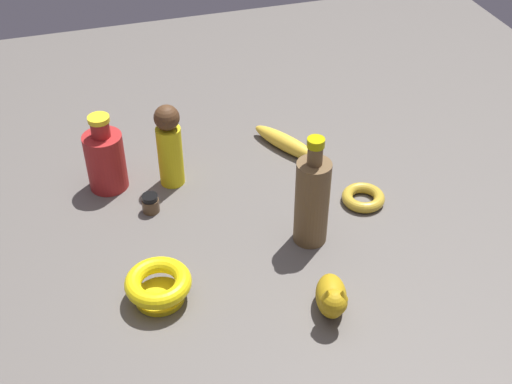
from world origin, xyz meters
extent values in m
plane|color=#5B5651|center=(0.00, 0.00, 0.00)|extent=(2.00, 2.00, 0.00)
ellipsoid|color=#B68E14|center=(0.06, -0.25, 0.03)|extent=(0.08, 0.10, 0.06)
sphere|color=#B68E14|center=(0.05, -0.28, 0.05)|extent=(0.05, 0.05, 0.05)
cone|color=#B68E14|center=(0.06, -0.29, 0.07)|extent=(0.02, 0.02, 0.02)
cone|color=#B68E14|center=(0.04, -0.28, 0.07)|extent=(0.02, 0.02, 0.02)
ellipsoid|color=#B68E14|center=(0.07, -0.21, 0.02)|extent=(0.03, 0.04, 0.02)
cylinder|color=yellow|center=(-0.22, -0.14, 0.01)|extent=(0.09, 0.09, 0.01)
torus|color=yellow|center=(-0.22, -0.14, 0.04)|extent=(0.12, 0.12, 0.03)
cylinder|color=brown|center=(0.09, -0.07, 0.09)|extent=(0.06, 0.06, 0.18)
cylinder|color=brown|center=(0.09, -0.07, 0.20)|extent=(0.03, 0.03, 0.04)
cylinder|color=#B6AF05|center=(0.09, -0.07, 0.22)|extent=(0.03, 0.03, 0.02)
cylinder|color=yellow|center=(-0.13, 0.18, 0.07)|extent=(0.06, 0.06, 0.14)
sphere|color=#4E311C|center=(-0.13, 0.18, 0.16)|extent=(0.05, 0.05, 0.05)
torus|color=gold|center=(0.23, 0.00, 0.01)|extent=(0.09, 0.09, 0.02)
ellipsoid|color=yellow|center=(0.14, 0.22, 0.02)|extent=(0.13, 0.19, 0.04)
cylinder|color=brown|center=(-0.19, 0.10, 0.01)|extent=(0.04, 0.04, 0.03)
cylinder|color=gold|center=(-0.19, 0.10, 0.03)|extent=(0.03, 0.03, 0.00)
cylinder|color=black|center=(-0.19, 0.10, 0.03)|extent=(0.03, 0.03, 0.01)
cylinder|color=#A92221|center=(-0.26, 0.21, 0.06)|extent=(0.08, 0.08, 0.13)
cylinder|color=#A92221|center=(-0.26, 0.21, 0.14)|extent=(0.04, 0.04, 0.04)
cylinder|color=yellow|center=(-0.26, 0.21, 0.17)|extent=(0.04, 0.04, 0.01)
camera|label=1|loc=(-0.29, -0.96, 0.88)|focal=47.23mm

